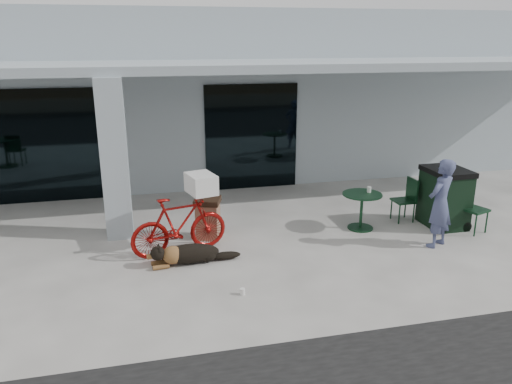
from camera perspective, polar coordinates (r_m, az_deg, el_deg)
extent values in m
plane|color=beige|center=(8.37, -5.07, -9.90)|extent=(80.00, 80.00, 0.00)
cube|color=#A2B0B7|center=(15.99, -9.83, 11.44)|extent=(22.00, 7.00, 4.50)
cube|color=black|center=(12.80, -23.01, 4.81)|extent=(2.80, 0.06, 2.70)
cube|color=black|center=(12.91, -0.53, 6.29)|extent=(2.40, 0.06, 2.70)
cube|color=#A2B0B7|center=(9.96, -15.87, 3.54)|extent=(0.50, 0.50, 3.12)
cube|color=#A2B0B7|center=(11.04, -8.34, 13.98)|extent=(22.00, 2.80, 0.18)
imported|color=maroon|center=(9.19, -8.75, -3.76)|extent=(1.89, 0.95, 1.09)
cube|color=white|center=(9.10, -6.29, 0.96)|extent=(0.58, 0.70, 0.36)
cylinder|color=white|center=(7.86, -1.55, -11.31)|extent=(0.10, 0.10, 0.10)
imported|color=#474F77|center=(9.91, 20.30, -1.23)|extent=(0.74, 0.66, 1.70)
cylinder|color=white|center=(10.50, 12.79, 0.28)|extent=(0.10, 0.10, 0.12)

